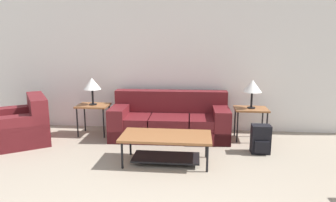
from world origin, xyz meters
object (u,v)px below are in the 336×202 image
(coffee_table, at_px, (166,142))
(table_lamp_right, at_px, (252,86))
(side_table_right, at_px, (251,112))
(couch, at_px, (170,121))
(armchair, at_px, (22,126))
(table_lamp_left, at_px, (92,84))
(backpack, at_px, (261,140))
(side_table_left, at_px, (93,108))

(coffee_table, xyz_separation_m, table_lamp_right, (1.38, 1.19, 0.65))
(coffee_table, distance_m, side_table_right, 1.84)
(couch, xyz_separation_m, coffee_table, (0.06, -1.21, 0.02))
(side_table_right, height_order, table_lamp_right, table_lamp_right)
(couch, height_order, table_lamp_right, table_lamp_right)
(couch, bearing_deg, side_table_right, -0.64)
(armchair, bearing_deg, table_lamp_left, 25.72)
(armchair, relative_size, table_lamp_left, 2.69)
(coffee_table, bearing_deg, backpack, 20.24)
(side_table_left, xyz_separation_m, table_lamp_right, (2.88, -0.00, 0.45))
(side_table_left, relative_size, table_lamp_right, 1.14)
(table_lamp_left, bearing_deg, table_lamp_right, 0.00)
(side_table_left, relative_size, backpack, 1.27)
(coffee_table, distance_m, backpack, 1.54)
(side_table_left, bearing_deg, coffee_table, -38.57)
(coffee_table, bearing_deg, table_lamp_left, 141.43)
(couch, relative_size, side_table_right, 3.71)
(side_table_left, height_order, table_lamp_right, table_lamp_right)
(table_lamp_left, relative_size, backpack, 1.11)
(backpack, bearing_deg, table_lamp_left, 167.30)
(coffee_table, xyz_separation_m, table_lamp_left, (-1.49, 1.19, 0.65))
(table_lamp_right, bearing_deg, coffee_table, -139.28)
(side_table_left, xyz_separation_m, side_table_right, (2.88, 0.00, 0.00))
(side_table_left, distance_m, side_table_right, 2.88)
(side_table_left, height_order, table_lamp_left, table_lamp_left)
(coffee_table, height_order, side_table_left, side_table_left)
(side_table_right, xyz_separation_m, table_lamp_left, (-2.88, -0.00, 0.45))
(armchair, bearing_deg, table_lamp_right, 7.59)
(coffee_table, relative_size, side_table_left, 2.24)
(backpack, bearing_deg, couch, 155.65)
(table_lamp_right, bearing_deg, armchair, -172.41)
(side_table_right, bearing_deg, table_lamp_right, -116.57)
(couch, distance_m, coffee_table, 1.21)
(coffee_table, bearing_deg, table_lamp_right, 40.72)
(coffee_table, height_order, side_table_right, side_table_right)
(table_lamp_left, bearing_deg, backpack, -12.70)
(table_lamp_right, bearing_deg, side_table_left, 180.00)
(armchair, xyz_separation_m, table_lamp_left, (1.10, 0.53, 0.68))
(side_table_left, bearing_deg, table_lamp_right, -0.00)
(table_lamp_right, bearing_deg, backpack, -85.26)
(armchair, height_order, table_lamp_right, table_lamp_right)
(side_table_right, height_order, table_lamp_left, table_lamp_left)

